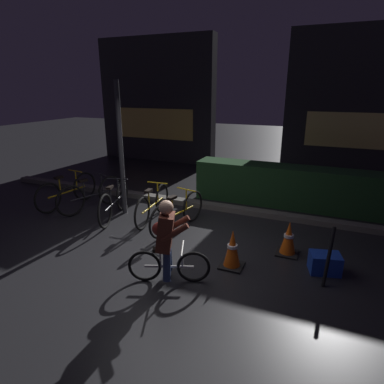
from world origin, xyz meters
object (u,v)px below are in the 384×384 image
object	(u,v)px
parked_bike_center_left	(114,202)
traffic_cone_far	(288,239)
parked_bike_left_mid	(92,195)
blue_crate	(325,263)
cyclist	(167,241)
street_post	(121,150)
parked_bike_center_right	(153,205)
closed_umbrella	(329,256)
parked_bike_leftmost	(67,191)
parked_bike_right_mid	(178,213)
traffic_cone_near	(232,249)

from	to	relation	value
parked_bike_center_left	traffic_cone_far	world-z (taller)	parked_bike_center_left
parked_bike_left_mid	parked_bike_center_left	bearing A→B (deg)	-86.11
traffic_cone_far	blue_crate	xyz separation A→B (m)	(0.59, -0.36, -0.13)
cyclist	street_post	bearing A→B (deg)	115.18
parked_bike_center_left	cyclist	distance (m)	2.74
parked_bike_center_right	street_post	bearing A→B (deg)	75.89
blue_crate	closed_umbrella	bearing A→B (deg)	-82.59
parked_bike_leftmost	parked_bike_right_mid	size ratio (longest dim) A/B	1.07
street_post	parked_bike_left_mid	bearing A→B (deg)	-169.22
traffic_cone_near	blue_crate	world-z (taller)	traffic_cone_near
parked_bike_left_mid	parked_bike_right_mid	bearing A→B (deg)	-76.63
parked_bike_center_right	blue_crate	distance (m)	3.51
traffic_cone_far	cyclist	bearing A→B (deg)	-135.06
parked_bike_left_mid	parked_bike_center_left	world-z (taller)	parked_bike_center_left
parked_bike_center_right	parked_bike_right_mid	xyz separation A→B (m)	(0.69, -0.22, 0.00)
parked_bike_leftmost	closed_umbrella	bearing A→B (deg)	-92.73
traffic_cone_near	cyclist	size ratio (longest dim) A/B	0.50
parked_bike_center_left	blue_crate	bearing A→B (deg)	-113.59
parked_bike_leftmost	blue_crate	size ratio (longest dim) A/B	3.95
traffic_cone_far	traffic_cone_near	bearing A→B (deg)	-134.64
parked_bike_center_left	parked_bike_left_mid	bearing A→B (deg)	59.32
parked_bike_left_mid	blue_crate	size ratio (longest dim) A/B	3.76
street_post	traffic_cone_near	distance (m)	3.35
parked_bike_right_mid	parked_bike_left_mid	bearing A→B (deg)	97.66
cyclist	parked_bike_center_left	bearing A→B (deg)	120.65
parked_bike_leftmost	parked_bike_center_left	distance (m)	1.46
parked_bike_leftmost	closed_umbrella	xyz separation A→B (m)	(5.72, -0.98, 0.04)
street_post	blue_crate	bearing A→B (deg)	-12.04
cyclist	closed_umbrella	bearing A→B (deg)	1.61
parked_bike_center_left	blue_crate	world-z (taller)	parked_bike_center_left
street_post	parked_bike_center_right	bearing A→B (deg)	-9.17
parked_bike_right_mid	parked_bike_center_left	bearing A→B (deg)	102.56
parked_bike_center_right	cyclist	xyz separation A→B (m)	(1.32, -1.91, 0.29)
traffic_cone_far	blue_crate	size ratio (longest dim) A/B	1.33
parked_bike_left_mid	traffic_cone_near	world-z (taller)	parked_bike_left_mid
parked_bike_leftmost	blue_crate	world-z (taller)	parked_bike_leftmost
traffic_cone_far	parked_bike_right_mid	bearing A→B (deg)	174.86
traffic_cone_near	blue_crate	bearing A→B (deg)	16.61
parked_bike_left_mid	parked_bike_center_left	xyz separation A→B (m)	(0.76, -0.20, 0.00)
parked_bike_right_mid	parked_bike_leftmost	bearing A→B (deg)	99.30
traffic_cone_near	closed_umbrella	bearing A→B (deg)	6.23
street_post	blue_crate	xyz separation A→B (m)	(4.22, -0.90, -1.27)
closed_umbrella	traffic_cone_far	bearing A→B (deg)	54.74
parked_bike_center_left	closed_umbrella	size ratio (longest dim) A/B	1.99
parked_bike_center_right	closed_umbrella	bearing A→B (deg)	-111.42
parked_bike_leftmost	cyclist	bearing A→B (deg)	-110.44
parked_bike_left_mid	traffic_cone_far	distance (m)	4.42
street_post	traffic_cone_far	world-z (taller)	street_post
traffic_cone_far	cyclist	distance (m)	2.15
street_post	blue_crate	distance (m)	4.50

